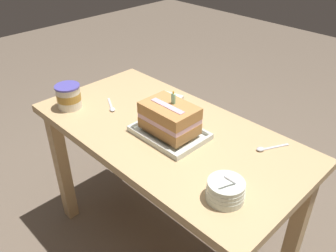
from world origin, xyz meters
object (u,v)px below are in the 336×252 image
Objects in this scene: foil_tray at (169,133)px; ice_cream_tub at (69,96)px; serving_spoon_near_tray at (264,148)px; bowl_stack at (226,190)px; napkin_pile at (169,99)px; birthday_cake at (169,118)px; serving_spoon_by_bowls at (112,108)px.

foil_tray is 0.52m from ice_cream_tub.
serving_spoon_near_tray is (0.33, 0.19, -0.00)m from foil_tray.
bowl_stack reaches higher than napkin_pile.
birthday_cake is at bearing -150.10° from serving_spoon_near_tray.
bowl_stack reaches higher than serving_spoon_near_tray.
napkin_pile is (-0.21, 0.20, -0.07)m from birthday_cake.
ice_cream_tub is 0.47m from napkin_pile.
serving_spoon_by_bowls is at bearing -161.15° from serving_spoon_near_tray.
bowl_stack reaches higher than foil_tray.
birthday_cake is 1.93× the size of ice_cream_tub.
serving_spoon_by_bowls is 0.27m from napkin_pile.
bowl_stack is 0.33m from serving_spoon_near_tray.
serving_spoon_near_tray is at bearing -1.27° from napkin_pile.
napkin_pile is (-0.21, 0.20, 0.00)m from foil_tray.
bowl_stack is 0.93× the size of serving_spoon_near_tray.
serving_spoon_near_tray is 0.71m from serving_spoon_by_bowls.
serving_spoon_near_tray is (0.82, 0.36, -0.05)m from ice_cream_tub.
birthday_cake is (0.00, -0.00, 0.07)m from foil_tray.
bowl_stack is 0.73m from serving_spoon_by_bowls.
serving_spoon_by_bowls is 1.01× the size of napkin_pile.
foil_tray is at bearing -44.20° from napkin_pile.
ice_cream_tub is at bearing -127.65° from napkin_pile.
bowl_stack reaches higher than ice_cream_tub.
ice_cream_tub is (-0.49, -0.17, 0.05)m from foil_tray.
bowl_stack is at bearing 2.31° from ice_cream_tub.
foil_tray is 2.32× the size of bowl_stack.
serving_spoon_near_tray is (0.33, 0.19, -0.08)m from birthday_cake.
foil_tray is 2.17× the size of serving_spoon_near_tray.
birthday_cake is 0.52m from ice_cream_tub.
foil_tray reaches higher than serving_spoon_by_bowls.
ice_cream_tub is at bearing -156.58° from serving_spoon_near_tray.
serving_spoon_near_tray is (-0.06, 0.32, -0.03)m from bowl_stack.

